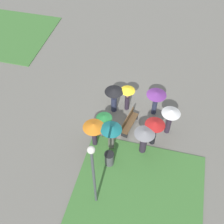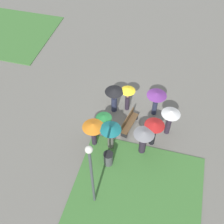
% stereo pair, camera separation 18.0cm
% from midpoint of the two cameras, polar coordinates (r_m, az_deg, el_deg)
% --- Properties ---
extents(ground_plane, '(90.00, 90.00, 0.00)m').
position_cam_midpoint_polar(ground_plane, '(17.72, 1.58, -0.89)').
color(ground_plane, slate).
extents(lawn_patch_near, '(6.87, 6.54, 0.06)m').
position_cam_midpoint_polar(lawn_patch_near, '(14.79, 4.60, -17.66)').
color(lawn_patch_near, '#427A38').
rests_on(lawn_patch_near, ground_plane).
extents(lawn_patch_far, '(6.88, 6.84, 0.06)m').
position_cam_midpoint_polar(lawn_patch_far, '(25.95, -20.45, 14.61)').
color(lawn_patch_far, '#427A38').
rests_on(lawn_patch_far, ground_plane).
extents(park_bench, '(1.81, 0.78, 0.90)m').
position_cam_midpoint_polar(park_bench, '(16.84, 3.12, -2.06)').
color(park_bench, brown).
rests_on(park_bench, ground_plane).
extents(lamp_post, '(0.32, 0.32, 4.79)m').
position_cam_midpoint_polar(lamp_post, '(12.10, -4.27, -11.80)').
color(lamp_post, '#474C51').
rests_on(lamp_post, ground_plane).
extents(trash_bin, '(0.53, 0.53, 0.98)m').
position_cam_midpoint_polar(trash_bin, '(15.34, -0.91, -9.52)').
color(trash_bin, '#4C4C51').
rests_on(trash_bin, ground_plane).
extents(crowd_person_white, '(1.07, 1.07, 1.97)m').
position_cam_midpoint_polar(crowd_person_white, '(16.12, 11.49, -0.71)').
color(crowd_person_white, '#2D2333').
rests_on(crowd_person_white, ground_plane).
extents(crowd_person_black, '(1.13, 1.13, 1.87)m').
position_cam_midpoint_polar(crowd_person_black, '(17.08, 0.10, 3.36)').
color(crowd_person_black, '#282D47').
rests_on(crowd_person_black, ground_plane).
extents(crowd_person_grey, '(1.13, 1.13, 1.87)m').
position_cam_midpoint_polar(crowd_person_grey, '(15.19, 6.21, -5.15)').
color(crowd_person_grey, '#2D2333').
rests_on(crowd_person_grey, ground_plane).
extents(crowd_person_purple, '(1.20, 1.20, 1.84)m').
position_cam_midpoint_polar(crowd_person_purple, '(17.04, 8.64, 2.97)').
color(crowd_person_purple, '#282D47').
rests_on(crowd_person_purple, ground_plane).
extents(crowd_person_green, '(0.92, 0.92, 1.75)m').
position_cam_midpoint_polar(crowd_person_green, '(15.88, -1.93, -1.92)').
color(crowd_person_green, slate).
rests_on(crowd_person_green, ground_plane).
extents(crowd_person_red, '(1.12, 1.12, 1.90)m').
position_cam_midpoint_polar(crowd_person_red, '(15.53, 8.31, -3.10)').
color(crowd_person_red, black).
rests_on(crowd_person_red, ground_plane).
extents(crowd_person_teal, '(1.17, 1.17, 1.92)m').
position_cam_midpoint_polar(crowd_person_teal, '(15.15, -0.51, -4.00)').
color(crowd_person_teal, slate).
rests_on(crowd_person_teal, ground_plane).
extents(crowd_person_orange, '(1.19, 1.19, 1.87)m').
position_cam_midpoint_polar(crowd_person_orange, '(15.26, -4.06, -3.28)').
color(crowd_person_orange, '#2D2333').
rests_on(crowd_person_orange, ground_plane).
extents(crowd_person_yellow, '(0.91, 0.91, 1.83)m').
position_cam_midpoint_polar(crowd_person_yellow, '(17.21, 2.86, 3.57)').
color(crowd_person_yellow, '#2D2333').
rests_on(crowd_person_yellow, ground_plane).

